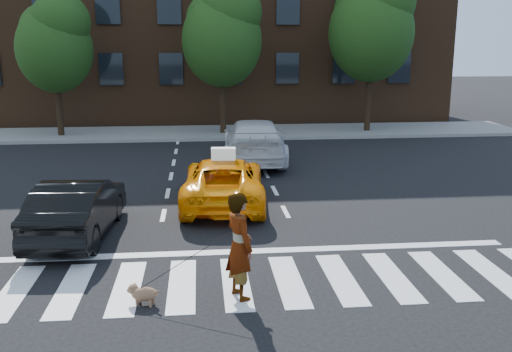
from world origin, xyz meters
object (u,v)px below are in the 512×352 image
Objects in this scene: tree_right at (372,22)px; taxi at (223,181)px; white_suv at (254,141)px; dog at (142,293)px; woman at (239,246)px; tree_mid at (223,31)px; tree_left at (55,40)px; black_sedan at (77,208)px.

tree_right reaches higher than taxi.
tree_right is at bearing -119.32° from taxi.
white_suv is at bearing -135.22° from tree_right.
tree_right is 1.41× the size of white_suv.
dog is at bearing 78.28° from white_suv.
tree_mid is at bearing -24.53° from woman.
tree_right reaches higher than dog.
woman reaches higher than taxi.
tree_left is 1.40× the size of taxi.
taxi is 1.13× the size of black_sedan.
tree_right is 1.65× the size of taxi.
tree_left is 14.91m from black_sedan.
black_sedan is 6.97× the size of dog.
taxi is at bearing 96.59° from dog.
woman is at bearing 93.73° from taxi.
white_suv is (-6.13, -6.09, -4.47)m from tree_right.
tree_right is 9.73m from white_suv.
tree_mid is 7.37m from white_suv.
tree_right reaches higher than woman.
tree_mid is at bearing -89.04° from taxi.
tree_right is 1.87× the size of black_sedan.
tree_right is (7.00, -0.00, 0.41)m from tree_mid.
tree_right reaches higher than black_sedan.
black_sedan reaches higher than dog.
tree_mid is at bearing -102.22° from black_sedan.
tree_left is 18.97m from dog.
white_suv is at bearing -36.04° from tree_left.
black_sedan is 4.16m from dog.
tree_mid is at bearing 104.87° from dog.
tree_right is 18.37m from black_sedan.
tree_left is 19.25m from woman.
tree_mid reaches higher than white_suv.
taxi is at bearing -142.17° from black_sedan.
tree_mid reaches higher than black_sedan.
tree_mid is 3.72× the size of woman.
woman is (-0.50, -17.60, -3.90)m from tree_mid.
tree_right is at bearing -124.46° from black_sedan.
black_sedan is at bearing -128.12° from tree_right.
taxi reaches higher than dog.
taxi is at bearing -59.09° from tree_left.
tree_left is 1.19× the size of white_suv.
dog is at bearing 71.07° from woman.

